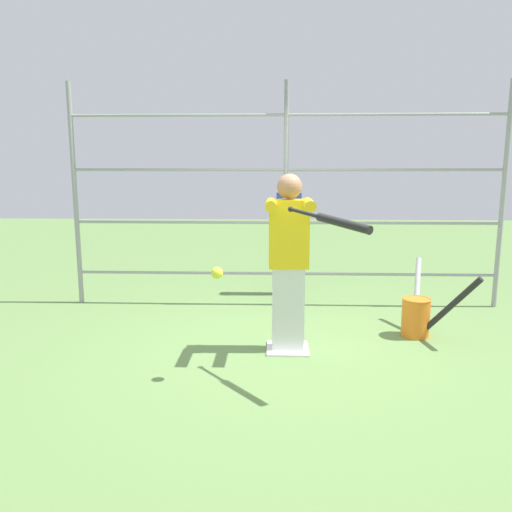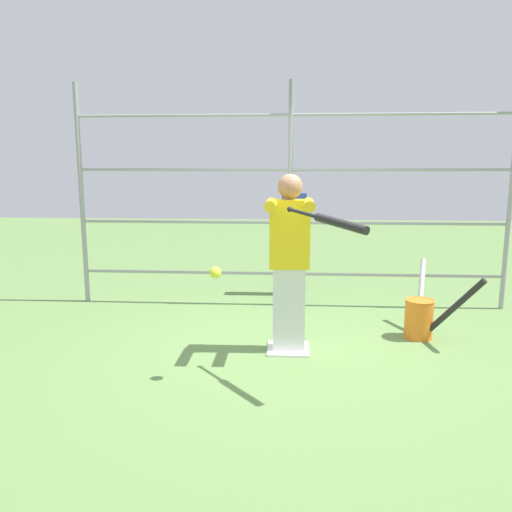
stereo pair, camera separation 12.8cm
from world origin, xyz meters
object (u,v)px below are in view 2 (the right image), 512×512
object	(u,v)px
softball_in_flight	(216,273)
bystander_behind_fence	(294,234)
batter	(290,258)
baseball_bat_swinging	(334,221)
bat_bucket	(422,316)

from	to	relation	value
softball_in_flight	bystander_behind_fence	world-z (taller)	bystander_behind_fence
bystander_behind_fence	batter	bearing A→B (deg)	88.56
batter	softball_in_flight	bearing A→B (deg)	50.19
baseball_bat_swinging	batter	bearing A→B (deg)	-69.18
softball_in_flight	bat_bucket	bearing A→B (deg)	-149.11
baseball_bat_swinging	bat_bucket	xyz separation A→B (m)	(-1.04, -1.32, -1.11)
softball_in_flight	bat_bucket	size ratio (longest dim) A/B	0.09
baseball_bat_swinging	bat_bucket	bearing A→B (deg)	-128.26
bystander_behind_fence	bat_bucket	bearing A→B (deg)	127.77
bat_bucket	baseball_bat_swinging	bearing A→B (deg)	51.74
batter	bystander_behind_fence	distance (m)	2.16
batter	bat_bucket	world-z (taller)	batter
baseball_bat_swinging	softball_in_flight	bearing A→B (deg)	-9.24
batter	bystander_behind_fence	bearing A→B (deg)	-91.44
batter	bat_bucket	bearing A→B (deg)	-161.31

